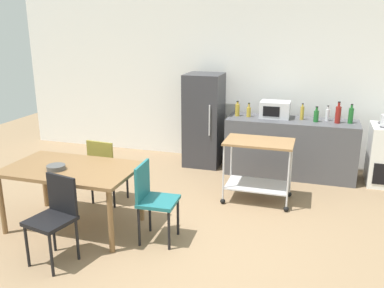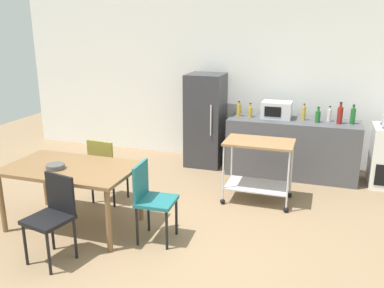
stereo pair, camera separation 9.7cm
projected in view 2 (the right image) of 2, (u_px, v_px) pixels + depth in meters
ground_plane at (184, 246)px, 4.51m from camera, size 12.00×12.00×0.00m
back_wall at (245, 78)px, 7.01m from camera, size 8.40×0.12×2.90m
kitchen_counter at (292, 148)px, 6.48m from camera, size 2.00×0.64×0.90m
dining_table at (71, 173)px, 4.78m from camera, size 1.50×0.90×0.75m
chair_black at (53, 213)px, 4.12m from camera, size 0.48×0.48×0.89m
chair_olive at (106, 166)px, 5.47m from camera, size 0.43×0.43×0.89m
chair_teal at (151, 196)px, 4.51m from camera, size 0.42×0.42×0.89m
refrigerator at (206, 120)px, 6.91m from camera, size 0.60×0.63×1.55m
kitchen_cart at (258, 161)px, 5.49m from camera, size 0.91×0.57×0.85m
bottle_sesame_oil at (239, 110)px, 6.60m from camera, size 0.07×0.07×0.25m
bottle_vinegar at (250, 112)px, 6.55m from camera, size 0.07×0.07×0.23m
microwave at (277, 110)px, 6.48m from camera, size 0.46×0.35×0.26m
bottle_sparkling_water at (304, 113)px, 6.34m from camera, size 0.06×0.06×0.26m
bottle_soy_sauce at (318, 116)px, 6.19m from camera, size 0.08×0.08×0.24m
bottle_olive_oil at (329, 115)px, 6.25m from camera, size 0.06×0.06×0.24m
bottle_wine at (340, 115)px, 6.10m from camera, size 0.08×0.08×0.33m
bottle_soda at (353, 116)px, 6.09m from camera, size 0.07×0.07×0.29m
fruit_bowl at (55, 167)px, 4.67m from camera, size 0.21×0.21×0.05m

